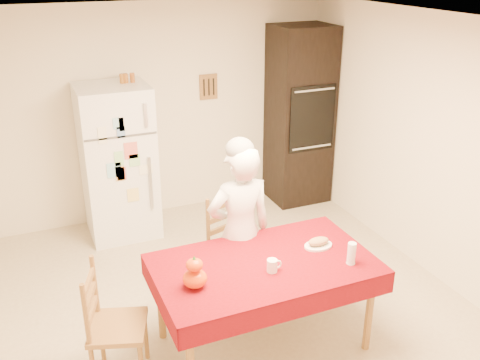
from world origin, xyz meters
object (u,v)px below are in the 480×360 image
refrigerator (118,162)px  coffee_mug (272,266)px  seated_woman (240,232)px  bread_plate (318,246)px  wine_glass (352,253)px  chair_left (108,321)px  dining_table (264,270)px  chair_far (231,241)px  pumpkin_lower (195,279)px  oven_cabinet (300,116)px

refrigerator → coffee_mug: bearing=-75.4°
seated_woman → refrigerator: bearing=-69.3°
refrigerator → seated_woman: 2.00m
bread_plate → wine_glass: bearing=-72.5°
chair_left → dining_table: bearing=-76.1°
chair_far → chair_left: size_ratio=1.00×
seated_woman → wine_glass: size_ratio=8.90×
chair_left → pumpkin_lower: bearing=-88.8°
refrigerator → chair_left: 2.37m
refrigerator → seated_woman: size_ratio=1.09×
chair_far → coffee_mug: 1.02m
oven_cabinet → pumpkin_lower: bearing=-131.4°
chair_far → wine_glass: size_ratio=5.40×
oven_cabinet → chair_far: (-1.57, -1.59, -0.59)m
chair_far → chair_left: (-1.26, -0.74, 0.00)m
chair_left → wine_glass: (1.81, -0.36, 0.34)m
seated_woman → bread_plate: size_ratio=6.53×
chair_left → coffee_mug: (1.20, -0.23, 0.30)m
coffee_mug → wine_glass: 0.62m
oven_cabinet → seated_woman: 2.54m
refrigerator → wine_glass: bearing=-64.4°
chair_far → wine_glass: 1.28m
chair_left → seated_woman: (1.20, 0.40, 0.28)m
dining_table → chair_left: (-1.20, 0.09, -0.18)m
dining_table → coffee_mug: (0.00, -0.13, 0.12)m
bread_plate → refrigerator: bearing=116.6°
oven_cabinet → bread_plate: bearing=-115.2°
coffee_mug → dining_table: bearing=90.6°
pumpkin_lower → wine_glass: size_ratio=1.01×
wine_glass → refrigerator: bearing=115.6°
oven_cabinet → bread_plate: 2.64m
refrigerator → coffee_mug: (0.66, -2.51, -0.04)m
refrigerator → chair_far: refrigerator is taller
oven_cabinet → chair_far: bearing=-134.6°
refrigerator → pumpkin_lower: size_ratio=9.58×
chair_far → seated_woman: (-0.05, -0.34, 0.28)m
oven_cabinet → seated_woman: oven_cabinet is taller
refrigerator → wine_glass: refrigerator is taller
pumpkin_lower → chair_left: bearing=162.9°
dining_table → pumpkin_lower: 0.61m
refrigerator → chair_far: size_ratio=1.79×
oven_cabinet → chair_left: size_ratio=2.32×
seated_woman → wine_glass: seated_woman is taller
refrigerator → wine_glass: size_ratio=9.66×
refrigerator → chair_left: (-0.55, -2.28, -0.34)m
seated_woman → bread_plate: 0.67m
chair_far → bread_plate: chair_far is taller
bread_plate → dining_table: bearing=-174.2°
coffee_mug → pumpkin_lower: size_ratio=0.56×
dining_table → seated_woman: 0.50m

